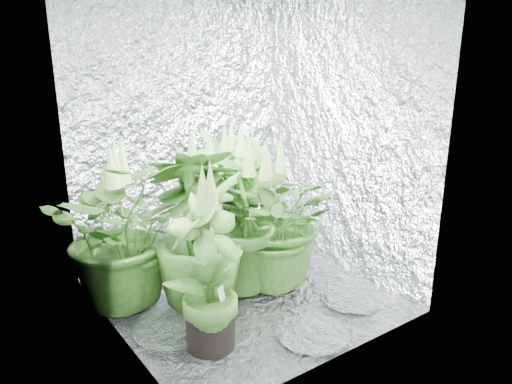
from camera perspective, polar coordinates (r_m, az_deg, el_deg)
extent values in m
plane|color=white|center=(3.24, -1.38, -11.75)|extent=(1.60, 1.60, 0.00)
cube|color=white|center=(3.57, -8.80, 7.90)|extent=(1.60, 0.02, 2.00)
cube|color=white|center=(2.28, 9.80, 2.53)|extent=(1.60, 0.02, 2.00)
cube|color=white|center=(2.54, -16.71, 3.54)|extent=(0.02, 1.60, 2.00)
cube|color=white|center=(3.39, 9.86, 7.36)|extent=(0.02, 1.60, 2.00)
cylinder|color=black|center=(3.18, -14.58, -10.31)|extent=(0.28, 0.28, 0.25)
cylinder|color=#3F2512|center=(3.13, -14.74, -8.52)|extent=(0.26, 0.26, 0.03)
imported|color=#1C3E11|center=(3.04, -15.10, -4.23)|extent=(1.01, 1.01, 0.92)
cone|color=#618A3F|center=(2.92, -15.71, 3.06)|extent=(0.09, 0.09, 0.25)
cylinder|color=black|center=(3.49, -3.56, -7.13)|extent=(0.29, 0.29, 0.26)
cylinder|color=#3F2512|center=(3.44, -3.59, -5.39)|extent=(0.27, 0.27, 0.03)
imported|color=#1C3E11|center=(3.35, -3.68, -1.13)|extent=(0.69, 0.69, 0.97)
cone|color=#618A3F|center=(3.24, -3.82, 5.94)|extent=(0.09, 0.09, 0.26)
cylinder|color=black|center=(3.26, -2.08, -8.86)|extent=(0.30, 0.30, 0.27)
cylinder|color=#3F2512|center=(3.21, -2.10, -6.93)|extent=(0.28, 0.28, 0.03)
imported|color=#1C3E11|center=(3.11, -2.15, -2.74)|extent=(0.53, 0.53, 0.95)
cone|color=#618A3F|center=(3.00, -2.24, 4.61)|extent=(0.10, 0.10, 0.27)
cylinder|color=black|center=(3.09, -6.36, -10.97)|extent=(0.26, 0.26, 0.23)
cylinder|color=#3F2512|center=(3.04, -6.42, -9.32)|extent=(0.24, 0.24, 0.03)
imported|color=#1C3E11|center=(2.92, -6.62, -3.98)|extent=(0.70, 0.70, 0.98)
cone|color=#618A3F|center=(2.79, -6.93, 4.37)|extent=(0.08, 0.08, 0.23)
cylinder|color=black|center=(3.30, 2.34, -8.93)|extent=(0.26, 0.26, 0.23)
cylinder|color=#3F2512|center=(3.25, 2.36, -7.36)|extent=(0.24, 0.24, 0.03)
imported|color=#1C3E11|center=(3.15, 2.42, -2.98)|extent=(1.07, 1.07, 0.90)
cone|color=#618A3F|center=(3.04, 2.52, 4.04)|extent=(0.08, 0.08, 0.23)
cylinder|color=black|center=(2.73, -5.23, -15.05)|extent=(0.26, 0.26, 0.23)
cylinder|color=#3F2512|center=(2.67, -5.29, -13.24)|extent=(0.24, 0.24, 0.03)
imported|color=#1C3E11|center=(2.54, -5.46, -7.82)|extent=(0.69, 0.69, 0.93)
cone|color=#618A3F|center=(2.40, -5.74, 1.12)|extent=(0.08, 0.08, 0.23)
cylinder|color=black|center=(3.69, 4.73, -7.17)|extent=(0.16, 0.16, 0.09)
cylinder|color=black|center=(3.62, 4.80, -4.56)|extent=(0.14, 0.14, 0.11)
cylinder|color=#4C4C51|center=(3.57, 4.19, -4.89)|extent=(0.11, 0.33, 0.34)
torus|color=#4C4C51|center=(3.57, 4.19, -4.89)|extent=(0.11, 0.34, 0.35)
cube|color=white|center=(2.64, -3.97, -11.58)|extent=(0.06, 0.05, 0.08)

